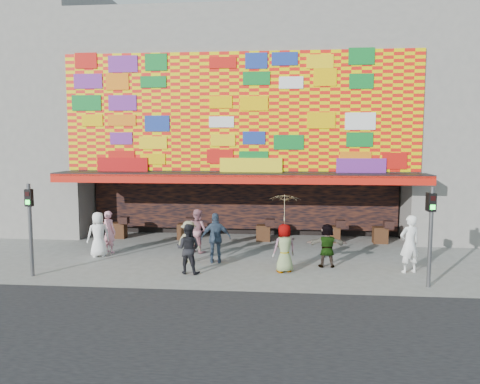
% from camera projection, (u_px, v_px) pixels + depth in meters
% --- Properties ---
extents(ground, '(90.00, 90.00, 0.00)m').
position_uv_depth(ground, '(228.00, 268.00, 16.03)').
color(ground, slate).
rests_on(ground, ground).
extents(road_strip, '(30.00, 8.00, 0.02)m').
position_uv_depth(road_strip, '(191.00, 353.00, 9.59)').
color(road_strip, black).
rests_on(road_strip, ground).
extents(shop_building, '(15.20, 9.40, 10.00)m').
position_uv_depth(shop_building, '(247.00, 124.00, 23.56)').
color(shop_building, gray).
rests_on(shop_building, ground).
extents(neighbor_left, '(11.00, 8.00, 12.00)m').
position_uv_depth(neighbor_left, '(0.00, 110.00, 24.50)').
color(neighbor_left, gray).
rests_on(neighbor_left, ground).
extents(signal_left, '(0.22, 0.20, 3.00)m').
position_uv_depth(signal_left, '(30.00, 219.00, 14.91)').
color(signal_left, '#59595B').
rests_on(signal_left, ground).
extents(signal_right, '(0.22, 0.20, 3.00)m').
position_uv_depth(signal_right, '(431.00, 226.00, 13.77)').
color(signal_right, '#59595B').
rests_on(signal_right, ground).
extents(ped_a, '(0.99, 0.92, 1.70)m').
position_uv_depth(ped_a, '(98.00, 234.00, 17.59)').
color(ped_a, white).
rests_on(ped_a, ground).
extents(ped_b, '(0.71, 0.61, 1.65)m').
position_uv_depth(ped_b, '(109.00, 232.00, 18.22)').
color(ped_b, pink).
rests_on(ped_b, ground).
extents(ped_c, '(0.90, 0.75, 1.65)m').
position_uv_depth(ped_c, '(188.00, 249.00, 15.34)').
color(ped_c, black).
rests_on(ped_c, ground).
extents(ped_d, '(1.12, 0.93, 1.51)m').
position_uv_depth(ped_d, '(189.00, 242.00, 16.74)').
color(ped_d, gray).
rests_on(ped_d, ground).
extents(ped_e, '(1.11, 0.58, 1.80)m').
position_uv_depth(ped_e, '(216.00, 238.00, 16.66)').
color(ped_e, '#374960').
rests_on(ped_e, ground).
extents(ped_f, '(1.43, 0.51, 1.52)m').
position_uv_depth(ped_f, '(327.00, 245.00, 16.13)').
color(ped_f, gray).
rests_on(ped_f, ground).
extents(ped_g, '(0.94, 0.81, 1.62)m').
position_uv_depth(ped_g, '(284.00, 248.00, 15.49)').
color(ped_g, gray).
rests_on(ped_g, ground).
extents(ped_h, '(0.82, 0.68, 1.93)m').
position_uv_depth(ped_h, '(409.00, 244.00, 15.42)').
color(ped_h, white).
rests_on(ped_h, ground).
extents(ped_i, '(1.05, 1.00, 1.71)m').
position_uv_depth(ped_i, '(197.00, 231.00, 18.31)').
color(ped_i, '#B87783').
rests_on(ped_i, ground).
extents(parasol, '(1.29, 1.30, 1.86)m').
position_uv_depth(parasol, '(285.00, 208.00, 15.34)').
color(parasol, beige).
rests_on(parasol, ground).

